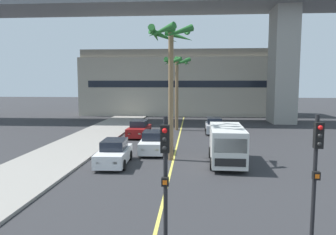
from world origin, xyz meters
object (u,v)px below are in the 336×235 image
object	(u,v)px
car_queue_fourth	(139,129)
traffic_light_median_near	(165,170)
car_queue_front	(214,126)
palm_tree_mid_median	(171,50)
car_queue_third	(114,153)
palm_tree_near_median	(177,71)
car_queue_second	(153,143)
delivery_van	(227,144)
traffic_light_right_far_corner	(316,165)

from	to	relation	value
car_queue_fourth	traffic_light_median_near	size ratio (longest dim) A/B	0.99
car_queue_front	palm_tree_mid_median	distance (m)	13.88
car_queue_third	palm_tree_near_median	distance (m)	16.39
car_queue_third	car_queue_second	bearing A→B (deg)	61.85
car_queue_third	palm_tree_mid_median	bearing A→B (deg)	23.94
palm_tree_mid_median	car_queue_third	bearing A→B (deg)	-156.06
delivery_van	palm_tree_near_median	world-z (taller)	palm_tree_near_median
car_queue_second	car_queue_third	size ratio (longest dim) A/B	1.00
car_queue_front	palm_tree_near_median	world-z (taller)	palm_tree_near_median
car_queue_second	car_queue_fourth	distance (m)	7.01
delivery_van	traffic_light_median_near	bearing A→B (deg)	-104.24
car_queue_front	car_queue_second	bearing A→B (deg)	-118.20
palm_tree_near_median	delivery_van	bearing A→B (deg)	-75.07
delivery_van	car_queue_front	bearing A→B (deg)	89.71
car_queue_fourth	palm_tree_mid_median	world-z (taller)	palm_tree_mid_median
car_queue_second	traffic_light_right_far_corner	size ratio (longest dim) A/B	0.99
car_queue_second	palm_tree_near_median	size ratio (longest dim) A/B	0.53
car_queue_fourth	traffic_light_median_near	bearing A→B (deg)	-78.58
traffic_light_right_far_corner	palm_tree_near_median	world-z (taller)	palm_tree_near_median
car_queue_front	delivery_van	world-z (taller)	delivery_van
car_queue_front	delivery_van	distance (m)	12.54
traffic_light_right_far_corner	delivery_van	bearing A→B (deg)	97.83
car_queue_second	palm_tree_mid_median	distance (m)	6.96
palm_tree_near_median	palm_tree_mid_median	xyz separation A→B (m)	(0.22, -13.54, 0.87)
car_queue_fourth	palm_tree_mid_median	bearing A→B (deg)	-67.93
delivery_van	car_queue_fourth	bearing A→B (deg)	126.68
traffic_light_median_near	traffic_light_right_far_corner	xyz separation A→B (m)	(4.38, 0.91, 0.00)
traffic_light_right_far_corner	palm_tree_near_median	distance (m)	25.73
car_queue_front	palm_tree_near_median	xyz separation A→B (m)	(-3.89, 1.81, 5.59)
car_queue_third	car_queue_front	bearing A→B (deg)	61.81
car_queue_fourth	delivery_van	bearing A→B (deg)	-53.32
car_queue_third	traffic_light_median_near	bearing A→B (deg)	-69.06
car_queue_front	traffic_light_median_near	world-z (taller)	traffic_light_median_near
car_queue_third	traffic_light_median_near	world-z (taller)	traffic_light_median_near
car_queue_fourth	palm_tree_mid_median	xyz separation A→B (m)	(3.59, -8.85, 6.45)
car_queue_second	traffic_light_median_near	xyz separation A→B (m)	(2.14, -14.47, 1.99)
car_queue_second	delivery_van	size ratio (longest dim) A/B	0.78
traffic_light_right_far_corner	palm_tree_near_median	bearing A→B (deg)	101.96
car_queue_fourth	palm_tree_mid_median	distance (m)	11.53
delivery_van	palm_tree_near_median	size ratio (longest dim) A/B	0.67
car_queue_front	palm_tree_near_median	distance (m)	7.04
delivery_van	palm_tree_mid_median	size ratio (longest dim) A/B	0.60
traffic_light_median_near	car_queue_fourth	bearing A→B (deg)	101.42
delivery_van	car_queue_second	bearing A→B (deg)	149.61
car_queue_fourth	palm_tree_near_median	distance (m)	8.03
car_queue_third	traffic_light_right_far_corner	xyz separation A→B (m)	(8.50, -9.86, 1.99)
traffic_light_median_near	car_queue_second	bearing A→B (deg)	98.43
traffic_light_right_far_corner	car_queue_second	bearing A→B (deg)	115.68
car_queue_front	traffic_light_median_near	size ratio (longest dim) A/B	0.98
car_queue_fourth	palm_tree_mid_median	size ratio (longest dim) A/B	0.47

